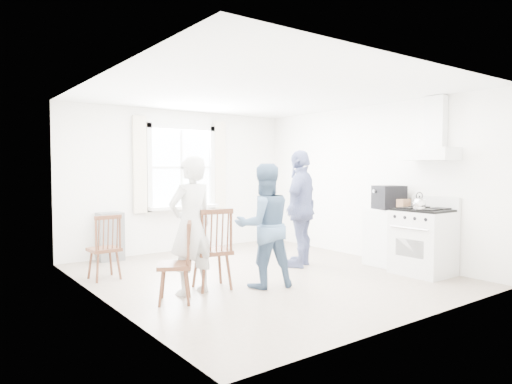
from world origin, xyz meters
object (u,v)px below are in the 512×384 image
object	(u,v)px
windsor_chair_c	(183,253)
stereo_stack	(389,197)
windsor_chair_b	(215,240)
low_cabinet	(386,237)
windsor_chair_a	(107,240)
person_mid	(264,226)
gas_stove	(423,241)
person_left	(191,225)
person_right	(301,208)

from	to	relation	value
windsor_chair_c	stereo_stack	bearing A→B (deg)	-3.24
stereo_stack	windsor_chair_b	xyz separation A→B (m)	(-2.92, 0.40, -0.45)
low_cabinet	windsor_chair_a	world-z (taller)	windsor_chair_a
low_cabinet	windsor_chair_b	bearing A→B (deg)	173.52
stereo_stack	windsor_chair_c	world-z (taller)	stereo_stack
windsor_chair_a	person_mid	xyz separation A→B (m)	(1.53, -1.54, 0.24)
gas_stove	windsor_chair_a	size ratio (longest dim) A/B	1.23
person_left	person_mid	bearing A→B (deg)	156.95
stereo_stack	person_mid	size ratio (longest dim) A/B	0.31
person_mid	gas_stove	bearing A→B (deg)	176.27
low_cabinet	windsor_chair_a	xyz separation A→B (m)	(-3.87, 1.66, 0.10)
stereo_stack	windsor_chair_a	bearing A→B (deg)	155.85
low_cabinet	windsor_chair_a	size ratio (longest dim) A/B	0.99
person_left	windsor_chair_c	bearing A→B (deg)	39.15
stereo_stack	person_mid	bearing A→B (deg)	175.59
low_cabinet	windsor_chair_c	size ratio (longest dim) A/B	0.97
person_left	person_mid	xyz separation A→B (m)	(0.91, -0.26, -0.04)
windsor_chair_b	person_right	xyz separation A→B (m)	(1.84, 0.44, 0.27)
low_cabinet	windsor_chair_a	distance (m)	4.22
gas_stove	windsor_chair_a	world-z (taller)	gas_stove
low_cabinet	stereo_stack	size ratio (longest dim) A/B	1.81
stereo_stack	windsor_chair_b	bearing A→B (deg)	172.21
gas_stove	windsor_chair_c	distance (m)	3.53
person_mid	person_right	xyz separation A→B (m)	(1.23, 0.66, 0.11)
gas_stove	person_left	distance (m)	3.39
gas_stove	person_left	xyz separation A→B (m)	(-3.19, 1.08, 0.36)
windsor_chair_c	person_left	xyz separation A→B (m)	(0.24, 0.25, 0.27)
windsor_chair_b	person_left	size ratio (longest dim) A/B	0.62
stereo_stack	gas_stove	bearing A→B (deg)	-93.44
windsor_chair_a	gas_stove	bearing A→B (deg)	-31.80
gas_stove	windsor_chair_c	size ratio (longest dim) A/B	1.20
gas_stove	person_left	size ratio (longest dim) A/B	0.66
windsor_chair_a	person_right	size ratio (longest dim) A/B	0.50
low_cabinet	person_left	size ratio (longest dim) A/B	0.53
windsor_chair_b	person_mid	distance (m)	0.67
person_left	person_mid	size ratio (longest dim) A/B	1.06
stereo_stack	windsor_chair_b	distance (m)	2.98
person_left	stereo_stack	bearing A→B (deg)	165.25
windsor_chair_b	person_left	distance (m)	0.37
person_left	windsor_chair_b	bearing A→B (deg)	165.09
low_cabinet	windsor_chair_c	bearing A→B (deg)	177.84
stereo_stack	windsor_chair_c	size ratio (longest dim) A/B	0.53
person_mid	person_right	bearing A→B (deg)	-135.91
person_mid	person_right	distance (m)	1.40
person_right	stereo_stack	bearing A→B (deg)	112.93
windsor_chair_b	person_right	bearing A→B (deg)	13.42
windsor_chair_a	windsor_chair_c	world-z (taller)	windsor_chair_c
gas_stove	person_right	xyz separation A→B (m)	(-1.05, 1.47, 0.43)
person_left	person_right	size ratio (longest dim) A/B	0.93
windsor_chair_c	person_right	bearing A→B (deg)	15.07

